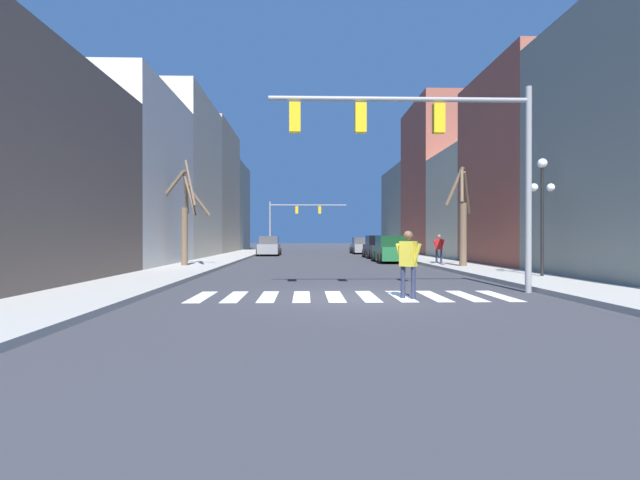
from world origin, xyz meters
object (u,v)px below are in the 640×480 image
at_px(street_tree_right_mid, 184,216).
at_px(car_parked_right_mid, 269,247).
at_px(traffic_signal_far, 294,214).
at_px(street_lamp_right_corner, 542,193).
at_px(street_tree_left_near, 462,218).
at_px(car_driving_toward_lane, 362,246).
at_px(pedestrian_on_right_sidewalk, 408,258).
at_px(car_driving_away_lane, 378,248).
at_px(pedestrian_crossing_street, 439,246).
at_px(traffic_signal_near, 430,138).
at_px(car_parked_right_near, 392,250).

bearing_deg(street_tree_right_mid, car_parked_right_mid, 79.85).
relative_size(traffic_signal_far, street_lamp_right_corner, 2.00).
bearing_deg(street_tree_left_near, car_driving_toward_lane, 95.98).
bearing_deg(street_tree_left_near, pedestrian_on_right_sidewalk, -113.73).
height_order(street_lamp_right_corner, car_driving_away_lane, street_lamp_right_corner).
xyz_separation_m(car_driving_away_lane, street_tree_right_mid, (-11.85, -12.09, 1.92)).
relative_size(car_parked_right_mid, pedestrian_crossing_street, 2.79).
bearing_deg(street_tree_left_near, pedestrian_crossing_street, 96.79).
relative_size(car_driving_away_lane, pedestrian_crossing_street, 2.90).
distance_m(street_lamp_right_corner, car_driving_toward_lane, 29.89).
bearing_deg(car_driving_away_lane, pedestrian_on_right_sidewalk, 173.42).
height_order(traffic_signal_far, street_tree_right_mid, traffic_signal_far).
xyz_separation_m(street_lamp_right_corner, car_parked_right_mid, (-12.02, 25.14, -2.49)).
xyz_separation_m(street_lamp_right_corner, street_tree_left_near, (-0.96, 6.50, -0.70)).
bearing_deg(car_parked_right_mid, street_tree_left_near, -149.31).
distance_m(traffic_signal_near, pedestrian_crossing_street, 14.71).
bearing_deg(street_lamp_right_corner, traffic_signal_near, -141.64).
distance_m(car_driving_away_lane, pedestrian_crossing_street, 10.31).
distance_m(car_driving_toward_lane, car_parked_right_near, 16.66).
relative_size(traffic_signal_far, street_tree_left_near, 1.75).
xyz_separation_m(car_parked_right_near, street_tree_right_mid, (-11.76, -5.37, 1.93)).
distance_m(traffic_signal_near, traffic_signal_far, 43.03).
bearing_deg(traffic_signal_far, pedestrian_on_right_sidewalk, -84.96).
relative_size(street_lamp_right_corner, car_driving_away_lane, 0.95).
bearing_deg(traffic_signal_near, street_lamp_right_corner, 38.36).
relative_size(traffic_signal_far, pedestrian_on_right_sidewalk, 4.97).
bearing_deg(traffic_signal_near, car_parked_right_mid, 102.87).
bearing_deg(car_driving_toward_lane, traffic_signal_near, 176.71).
xyz_separation_m(street_lamp_right_corner, car_parked_right_near, (-3.41, 12.93, -2.48)).
distance_m(traffic_signal_near, car_parked_right_near, 17.63).
relative_size(car_driving_toward_lane, pedestrian_crossing_street, 2.76).
distance_m(traffic_signal_near, pedestrian_on_right_sidewalk, 3.76).
xyz_separation_m(car_parked_right_mid, pedestrian_on_right_sidewalk, (5.81, -30.61, 0.27)).
bearing_deg(car_driving_away_lane, traffic_signal_near, 175.21).
bearing_deg(street_tree_right_mid, street_lamp_right_corner, -26.48).
relative_size(traffic_signal_far, car_driving_away_lane, 1.89).
xyz_separation_m(street_lamp_right_corner, car_driving_toward_lane, (-3.38, 29.59, -2.53)).
xyz_separation_m(pedestrian_on_right_sidewalk, street_tree_left_near, (5.26, 11.97, 1.52)).
height_order(pedestrian_on_right_sidewalk, street_tree_left_near, street_tree_left_near).
bearing_deg(street_tree_right_mid, car_driving_away_lane, 45.58).
xyz_separation_m(car_driving_toward_lane, pedestrian_on_right_sidewalk, (-2.84, -35.06, 0.31)).
bearing_deg(street_lamp_right_corner, car_parked_right_near, 104.76).
distance_m(traffic_signal_near, car_driving_away_lane, 24.22).
height_order(traffic_signal_near, pedestrian_on_right_sidewalk, traffic_signal_near).
bearing_deg(car_parked_right_near, car_driving_toward_lane, -0.11).
relative_size(car_driving_away_lane, car_parked_right_near, 1.04).
bearing_deg(car_parked_right_mid, pedestrian_on_right_sidewalk, -169.26).
xyz_separation_m(pedestrian_crossing_street, street_tree_right_mid, (-13.85, -1.98, 1.62)).
relative_size(car_driving_away_lane, street_tree_right_mid, 0.85).
distance_m(street_lamp_right_corner, car_driving_away_lane, 20.08).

